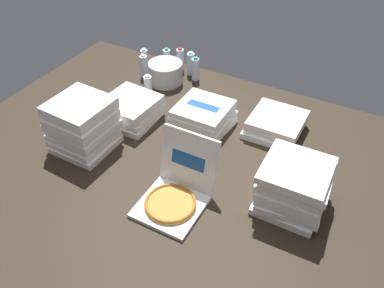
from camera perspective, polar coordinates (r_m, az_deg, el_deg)
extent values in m
cube|color=#2D2319|center=(2.56, -1.78, -3.59)|extent=(3.20, 2.40, 0.02)
cube|color=white|center=(2.32, -3.09, -8.92)|extent=(0.36, 0.36, 0.02)
cylinder|color=#C6893D|center=(2.30, -3.11, -8.57)|extent=(0.30, 0.30, 0.02)
torus|color=#A96324|center=(2.29, -3.11, -8.43)|extent=(0.30, 0.30, 0.02)
cube|color=white|center=(2.31, -0.45, -2.28)|extent=(0.36, 0.10, 0.35)
cube|color=#19519E|center=(2.31, -0.57, -2.39)|extent=(0.21, 0.02, 0.09)
cube|color=white|center=(2.96, -8.76, 3.78)|extent=(0.36, 0.36, 0.04)
cube|color=#19519E|center=(2.95, -8.80, 4.14)|extent=(0.23, 0.07, 0.00)
cube|color=white|center=(2.95, -8.70, 4.62)|extent=(0.36, 0.36, 0.04)
cube|color=white|center=(2.93, -8.90, 5.43)|extent=(0.39, 0.39, 0.04)
cube|color=white|center=(2.89, -8.87, 5.99)|extent=(0.38, 0.38, 0.04)
cube|color=white|center=(2.39, 13.71, -8.11)|extent=(0.36, 0.36, 0.04)
cube|color=white|center=(2.36, 14.07, -7.36)|extent=(0.39, 0.39, 0.04)
cube|color=white|center=(2.33, 14.42, -6.66)|extent=(0.37, 0.37, 0.04)
cube|color=white|center=(2.29, 14.41, -5.91)|extent=(0.37, 0.37, 0.04)
cube|color=white|center=(2.27, 14.57, -4.95)|extent=(0.36, 0.36, 0.04)
cube|color=white|center=(2.24, 15.04, -4.24)|extent=(0.38, 0.38, 0.04)
cube|color=white|center=(2.20, 14.82, -3.64)|extent=(0.36, 0.36, 0.04)
cube|color=white|center=(2.87, 1.78, 2.92)|extent=(0.39, 0.39, 0.04)
cube|color=white|center=(2.84, 1.87, 3.62)|extent=(0.36, 0.36, 0.04)
cube|color=white|center=(2.82, 1.54, 4.34)|extent=(0.36, 0.36, 0.04)
cube|color=#19519E|center=(2.80, 1.54, 4.73)|extent=(0.23, 0.06, 0.00)
cube|color=white|center=(2.79, 1.62, 5.12)|extent=(0.36, 0.36, 0.04)
cube|color=#19519E|center=(2.78, 1.63, 5.51)|extent=(0.23, 0.06, 0.00)
cube|color=white|center=(2.88, 11.50, 2.08)|extent=(0.36, 0.36, 0.04)
cube|color=#19519E|center=(2.86, 11.56, 2.45)|extent=(0.23, 0.07, 0.00)
cube|color=white|center=(2.86, 12.03, 2.86)|extent=(0.36, 0.36, 0.04)
cube|color=#19519E|center=(2.85, 12.10, 3.23)|extent=(0.23, 0.07, 0.00)
cube|color=white|center=(2.83, 12.18, 3.49)|extent=(0.36, 0.36, 0.04)
cube|color=white|center=(2.79, -14.91, -0.01)|extent=(0.36, 0.36, 0.04)
cube|color=white|center=(2.77, -15.17, 0.85)|extent=(0.37, 0.37, 0.04)
cube|color=#19519E|center=(2.76, -15.26, 1.23)|extent=(0.23, 0.07, 0.00)
cube|color=white|center=(2.75, -15.32, 1.67)|extent=(0.37, 0.37, 0.04)
cube|color=white|center=(2.71, -15.20, 2.27)|extent=(0.38, 0.38, 0.04)
cube|color=#19519E|center=(2.70, -15.28, 2.66)|extent=(0.24, 0.08, 0.00)
cube|color=white|center=(2.70, -15.62, 3.10)|extent=(0.36, 0.36, 0.04)
cube|color=#19519E|center=(2.68, -15.71, 3.50)|extent=(0.23, 0.07, 0.00)
cube|color=white|center=(2.66, -15.61, 3.69)|extent=(0.37, 0.37, 0.04)
cube|color=white|center=(2.65, -15.80, 4.73)|extent=(0.37, 0.37, 0.04)
cube|color=#19519E|center=(2.64, -15.89, 5.15)|extent=(0.23, 0.08, 0.00)
cube|color=white|center=(2.62, -15.92, 5.37)|extent=(0.38, 0.38, 0.04)
cylinder|color=#B7BABF|center=(3.35, -3.82, 10.19)|extent=(0.28, 0.28, 0.17)
cylinder|color=white|center=(3.52, -1.71, 11.99)|extent=(0.06, 0.06, 0.19)
cylinder|color=red|center=(3.47, -1.74, 13.50)|extent=(0.04, 0.04, 0.02)
cylinder|color=silver|center=(3.37, 0.49, 10.67)|extent=(0.06, 0.06, 0.19)
cylinder|color=#239951|center=(3.32, 0.50, 12.23)|extent=(0.04, 0.04, 0.02)
cylinder|color=silver|center=(3.44, -6.91, 10.97)|extent=(0.06, 0.06, 0.19)
cylinder|color=white|center=(3.39, -7.05, 12.50)|extent=(0.04, 0.04, 0.02)
cylinder|color=silver|center=(3.53, -6.83, 11.81)|extent=(0.06, 0.06, 0.19)
cylinder|color=white|center=(3.48, -6.96, 13.31)|extent=(0.04, 0.04, 0.02)
cylinder|color=silver|center=(3.45, -0.18, 11.41)|extent=(0.06, 0.06, 0.19)
cylinder|color=white|center=(3.40, -0.18, 12.94)|extent=(0.04, 0.04, 0.02)
cylinder|color=white|center=(3.52, -3.62, 11.92)|extent=(0.06, 0.06, 0.19)
cylinder|color=#239951|center=(3.47, -3.69, 13.43)|extent=(0.04, 0.04, 0.02)
cylinder|color=white|center=(3.15, -6.29, 8.06)|extent=(0.06, 0.06, 0.19)
cylinder|color=white|center=(3.09, -6.43, 9.68)|extent=(0.04, 0.04, 0.02)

